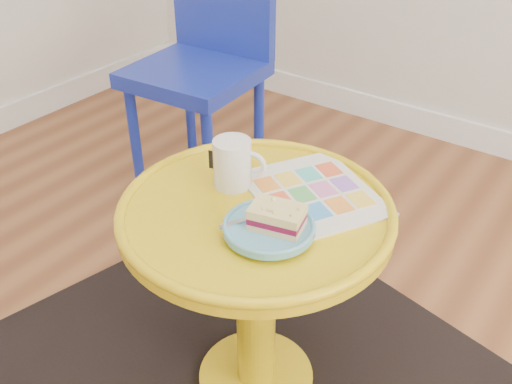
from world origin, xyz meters
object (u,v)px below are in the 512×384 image
Objects in this scene: chair at (206,51)px; plate at (269,228)px; mug at (233,162)px; newspaper at (313,193)px; side_table at (256,264)px.

chair is 5.21× the size of plate.
newspaper is at bearing 6.99° from mug.
side_table is 1.02m from chair.
chair is 7.93× the size of mug.
chair is 3.23× the size of newspaper.
plate is at bearing -57.60° from newspaper.
side_table is 0.24m from mug.
chair is at bearing 173.97° from newspaper.
side_table is 3.23× the size of plate.
newspaper is 0.19m from mug.
plate is at bearing -39.05° from side_table.
chair reaches higher than mug.
chair is 1.11m from plate.
mug is at bearing -125.92° from newspaper.
newspaper is (0.07, 0.12, 0.16)m from side_table.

